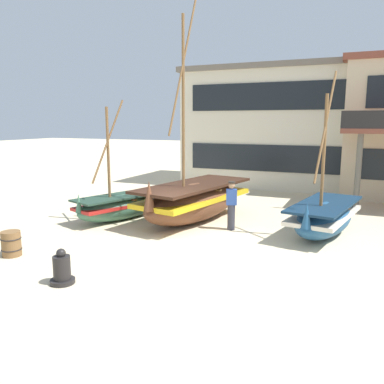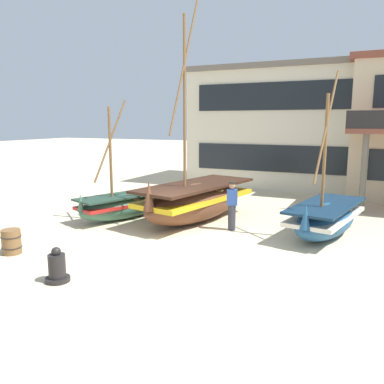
# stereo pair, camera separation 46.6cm
# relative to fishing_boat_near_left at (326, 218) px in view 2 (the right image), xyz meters

# --- Properties ---
(ground_plane) EXTENTS (120.00, 120.00, 0.00)m
(ground_plane) POSITION_rel_fishing_boat_near_left_xyz_m (-4.05, -2.57, -0.60)
(ground_plane) COLOR beige
(fishing_boat_near_left) EXTENTS (2.23, 4.17, 5.25)m
(fishing_boat_near_left) POSITION_rel_fishing_boat_near_left_xyz_m (0.00, 0.00, 0.00)
(fishing_boat_near_left) COLOR #23517A
(fishing_boat_near_left) RESTS_ON ground
(fishing_boat_centre_large) EXTENTS (3.00, 5.55, 8.06)m
(fishing_boat_centre_large) POSITION_rel_fishing_boat_near_left_xyz_m (-4.65, -0.01, 0.19)
(fishing_boat_centre_large) COLOR brown
(fishing_boat_centre_large) RESTS_ON ground
(fishing_boat_far_right) EXTENTS (2.43, 3.84, 4.47)m
(fishing_boat_far_right) POSITION_rel_fishing_boat_near_left_xyz_m (-7.32, -0.92, -0.07)
(fishing_boat_far_right) COLOR #427056
(fishing_boat_far_right) RESTS_ON ground
(fisherman_by_hull) EXTENTS (0.41, 0.33, 1.68)m
(fisherman_by_hull) POSITION_rel_fishing_boat_near_left_xyz_m (-2.99, -0.63, 0.24)
(fisherman_by_hull) COLOR #33333D
(fisherman_by_hull) RESTS_ON ground
(capstan_winch) EXTENTS (0.57, 0.57, 0.83)m
(capstan_winch) POSITION_rel_fishing_boat_near_left_xyz_m (-5.16, -6.57, -0.27)
(capstan_winch) COLOR black
(capstan_winch) RESTS_ON ground
(wooden_barrel) EXTENTS (0.56, 0.56, 0.70)m
(wooden_barrel) POSITION_rel_fishing_boat_near_left_xyz_m (-7.77, -5.62, -0.25)
(wooden_barrel) COLOR brown
(wooden_barrel) RESTS_ON ground
(harbor_building_main) EXTENTS (10.44, 6.54, 6.71)m
(harbor_building_main) POSITION_rel_fishing_boat_near_left_xyz_m (-3.68, 10.68, 2.77)
(harbor_building_main) COLOR beige
(harbor_building_main) RESTS_ON ground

